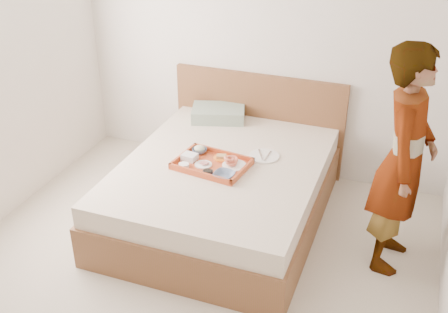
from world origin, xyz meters
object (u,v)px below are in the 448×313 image
object	(u,v)px
bed	(223,191)
tray	(212,163)
dinner_plate	(264,156)
person	(404,161)

from	to	relation	value
bed	tray	bearing A→B (deg)	-126.76
dinner_plate	person	distance (m)	1.16
dinner_plate	person	xyz separation A→B (m)	(1.08, -0.28, 0.31)
tray	person	distance (m)	1.46
tray	person	xyz separation A→B (m)	(1.43, 0.02, 0.29)
person	tray	bearing A→B (deg)	96.07
bed	dinner_plate	distance (m)	0.45
bed	person	distance (m)	1.49
person	bed	bearing A→B (deg)	92.74
bed	person	size ratio (longest dim) A/B	1.18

